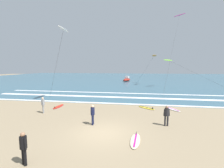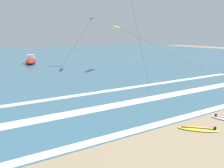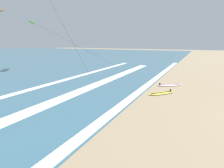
# 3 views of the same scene
# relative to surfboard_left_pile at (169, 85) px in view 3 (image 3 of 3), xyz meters

# --- Properties ---
(wave_foam_shoreline) EXTENTS (44.07, 0.57, 0.01)m
(wave_foam_shoreline) POSITION_rel_surfboard_left_pile_xyz_m (-4.34, 1.68, -0.03)
(wave_foam_shoreline) COLOR white
(wave_foam_shoreline) RESTS_ON ocean_surface
(wave_foam_mid_break) EXTENTS (38.48, 1.03, 0.01)m
(wave_foam_mid_break) POSITION_rel_surfboard_left_pile_xyz_m (-7.46, 5.64, -0.03)
(wave_foam_mid_break) COLOR white
(wave_foam_mid_break) RESTS_ON ocean_surface
(wave_foam_outer_break) EXTENTS (41.31, 0.66, 0.01)m
(wave_foam_outer_break) POSITION_rel_surfboard_left_pile_xyz_m (-6.86, 9.37, -0.03)
(wave_foam_outer_break) COLOR white
(wave_foam_outer_break) RESTS_ON ocean_surface
(surfboard_left_pile) EXTENTS (1.62, 2.10, 0.25)m
(surfboard_left_pile) POSITION_rel_surfboard_left_pile_xyz_m (0.00, 0.00, 0.00)
(surfboard_left_pile) COLOR silver
(surfboard_left_pile) RESTS_ON ground
(surfboard_near_water) EXTENTS (1.99, 1.82, 0.25)m
(surfboard_near_water) POSITION_rel_surfboard_left_pile_xyz_m (-2.76, 0.10, 0.00)
(surfboard_near_water) COLOR yellow
(surfboard_near_water) RESTS_ON ground
(kite_orange_high_right) EXTENTS (5.22, 4.35, 7.52)m
(kite_orange_high_right) POSITION_rel_surfboard_left_pile_xyz_m (0.33, 21.17, 7.22)
(kite_orange_high_right) COLOR orange
(kite_orange_high_right) RESTS_ON ground
(kite_lime_mid_center) EXTENTS (11.89, 8.17, 6.34)m
(kite_lime_mid_center) POSITION_rel_surfboard_left_pile_xyz_m (3.15, 18.78, 6.03)
(kite_lime_mid_center) COLOR #70C628
(kite_lime_mid_center) RESTS_ON ground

